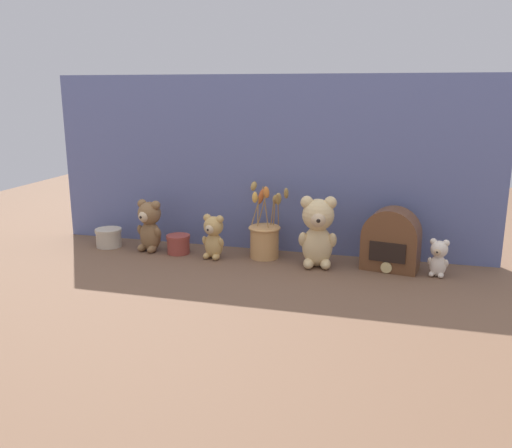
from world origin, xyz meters
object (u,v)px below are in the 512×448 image
Objects in this scene: decorative_tin_short at (178,244)px; teddy_bear_small at (213,236)px; teddy_bear_medium at (149,224)px; decorative_tin_tall at (109,238)px; teddy_bear_tiny at (438,257)px; teddy_bear_large at (318,230)px; flower_vase at (265,237)px; vintage_radio at (391,242)px.

teddy_bear_small is at bearing -8.27° from decorative_tin_short.
teddy_bear_medium is 0.21m from decorative_tin_tall.
teddy_bear_small is at bearing -5.36° from teddy_bear_medium.
teddy_bear_tiny is 1.24× the size of decorative_tin_tall.
teddy_bear_medium is at bearing 178.37° from teddy_bear_large.
teddy_bear_large is at bearing -1.63° from decorative_tin_short.
flower_vase reaches higher than decorative_tin_short.
vintage_radio is 1.17m from decorative_tin_tall.
vintage_radio is (-0.17, 0.04, 0.03)m from teddy_bear_tiny.
decorative_tin_tall is (-0.90, 0.03, -0.10)m from teddy_bear_large.
vintage_radio reaches higher than decorative_tin_tall.
vintage_radio is at bearing 1.13° from teddy_bear_medium.
teddy_bear_medium reaches higher than teddy_bear_tiny.
vintage_radio is (0.68, 0.05, 0.01)m from teddy_bear_small.
flower_vase is 2.70× the size of decorative_tin_tall.
teddy_bear_tiny is at bearing 0.74° from teddy_bear_small.
teddy_bear_medium is 0.29m from teddy_bear_small.
teddy_bear_tiny is at bearing 0.50° from teddy_bear_large.
decorative_tin_tall is (-0.20, 0.01, -0.07)m from teddy_bear_medium.
flower_vase is 0.68m from decorative_tin_tall.
teddy_bear_medium is at bearing -2.49° from decorative_tin_tall.
teddy_bear_tiny is at bearing -11.82° from vintage_radio.
vintage_radio reaches higher than decorative_tin_short.
teddy_bear_medium reaches higher than decorative_tin_tall.
flower_vase is at bearing 4.26° from teddy_bear_medium.
vintage_radio is at bearing 168.18° from teddy_bear_tiny.
teddy_bear_small is at bearing -4.20° from decorative_tin_tall.
teddy_bear_tiny reaches higher than decorative_tin_tall.
teddy_bear_medium is 0.48m from flower_vase.
teddy_bear_large is 0.44m from teddy_bear_tiny.
flower_vase reaches higher than teddy_bear_small.
decorative_tin_tall is at bearing 178.94° from teddy_bear_tiny.
flower_vase is (0.48, 0.04, -0.03)m from teddy_bear_medium.
flower_vase is at bearing 178.01° from vintage_radio.
teddy_bear_large is 0.90m from decorative_tin_tall.
teddy_bear_small reaches higher than decorative_tin_tall.
decorative_tin_short is (-0.57, 0.02, -0.10)m from teddy_bear_large.
decorative_tin_tall is (-0.49, 0.04, -0.05)m from teddy_bear_small.
teddy_bear_small is 0.49m from decorative_tin_tall.
teddy_bear_small is (-0.41, -0.01, -0.05)m from teddy_bear_large.
decorative_tin_tall is at bearing 178.18° from teddy_bear_large.
decorative_tin_short is at bearing 178.37° from teddy_bear_large.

